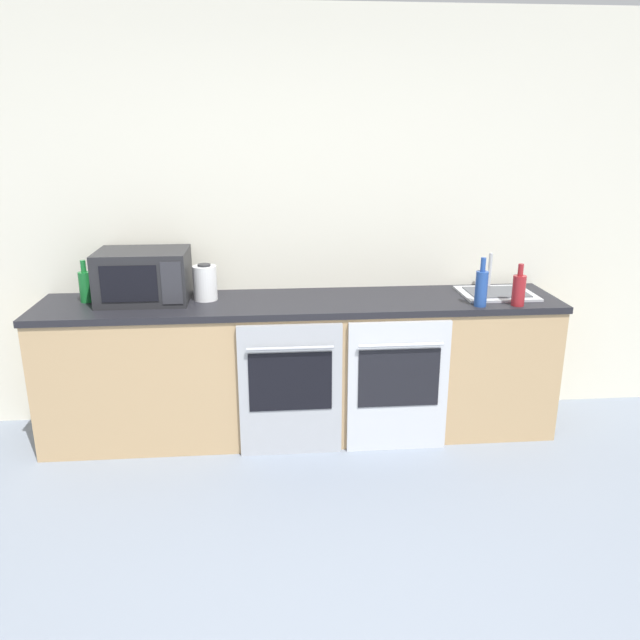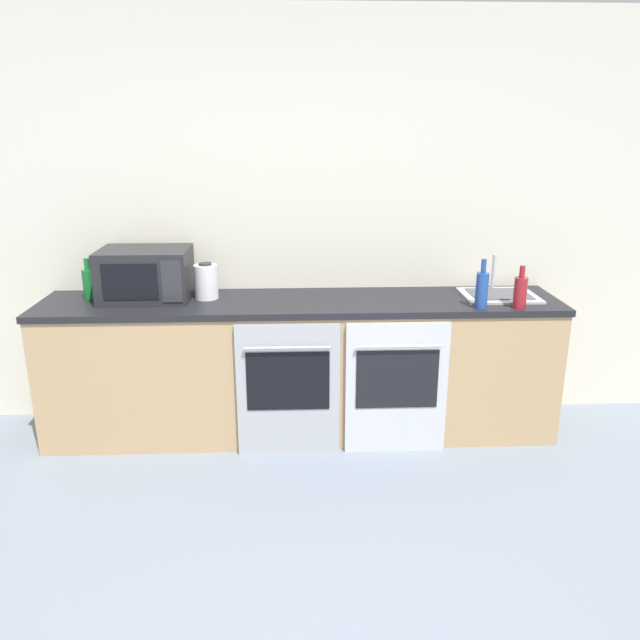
% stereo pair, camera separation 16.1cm
% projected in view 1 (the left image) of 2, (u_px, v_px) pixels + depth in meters
% --- Properties ---
extents(wall_back, '(10.00, 0.06, 2.60)m').
position_uv_depth(wall_back, '(297.00, 224.00, 4.01)').
color(wall_back, silver).
rests_on(wall_back, ground_plane).
extents(counter_back, '(3.19, 0.61, 0.88)m').
position_uv_depth(counter_back, '(301.00, 367.00, 3.96)').
color(counter_back, tan).
rests_on(counter_back, ground_plane).
extents(oven_left, '(0.61, 0.06, 0.82)m').
position_uv_depth(oven_left, '(291.00, 390.00, 3.67)').
color(oven_left, '#A8AAAF').
rests_on(oven_left, ground_plane).
extents(oven_right, '(0.61, 0.06, 0.82)m').
position_uv_depth(oven_right, '(398.00, 386.00, 3.72)').
color(oven_right, silver).
rests_on(oven_right, ground_plane).
extents(microwave, '(0.54, 0.39, 0.31)m').
position_uv_depth(microwave, '(144.00, 276.00, 3.77)').
color(microwave, '#232326').
rests_on(microwave, counter_back).
extents(bottle_red, '(0.08, 0.08, 0.25)m').
position_uv_depth(bottle_red, '(519.00, 289.00, 3.69)').
color(bottle_red, maroon).
rests_on(bottle_red, counter_back).
extents(bottle_blue, '(0.07, 0.07, 0.29)m').
position_uv_depth(bottle_blue, '(481.00, 287.00, 3.67)').
color(bottle_blue, '#234793').
rests_on(bottle_blue, counter_back).
extents(bottle_green, '(0.07, 0.07, 0.26)m').
position_uv_depth(bottle_green, '(85.00, 286.00, 3.76)').
color(bottle_green, '#19722D').
rests_on(bottle_green, counter_back).
extents(kettle, '(0.14, 0.14, 0.22)m').
position_uv_depth(kettle, '(205.00, 283.00, 3.81)').
color(kettle, white).
rests_on(kettle, counter_back).
extents(sink, '(0.46, 0.38, 0.24)m').
position_uv_depth(sink, '(496.00, 292.00, 3.96)').
color(sink, '#B7BABF').
rests_on(sink, counter_back).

